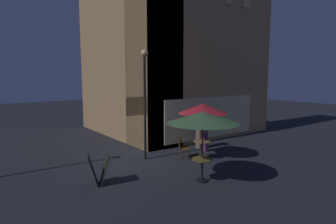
% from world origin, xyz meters
% --- Properties ---
extents(ground_plane, '(60.00, 60.00, 0.00)m').
position_xyz_m(ground_plane, '(0.00, 0.00, 0.00)').
color(ground_plane, '#21232A').
extents(cafe_building, '(8.72, 8.19, 9.42)m').
position_xyz_m(cafe_building, '(3.61, 3.39, 4.71)').
color(cafe_building, tan).
rests_on(cafe_building, ground).
extents(street_lamp_near_corner, '(0.30, 0.30, 4.44)m').
position_xyz_m(street_lamp_near_corner, '(0.20, 0.10, 2.93)').
color(street_lamp_near_corner, black).
rests_on(street_lamp_near_corner, ground).
extents(menu_sandwich_board, '(0.80, 0.74, 0.94)m').
position_xyz_m(menu_sandwich_board, '(-2.43, -1.37, 0.49)').
color(menu_sandwich_board, black).
rests_on(menu_sandwich_board, ground).
extents(cafe_table_0, '(0.72, 0.72, 0.76)m').
position_xyz_m(cafe_table_0, '(2.09, -1.26, 0.55)').
color(cafe_table_0, black).
rests_on(cafe_table_0, ground).
extents(cafe_table_1, '(0.67, 0.67, 0.75)m').
position_xyz_m(cafe_table_1, '(0.39, -3.09, 0.52)').
color(cafe_table_1, black).
rests_on(cafe_table_1, ground).
extents(patio_umbrella_0, '(1.98, 1.98, 2.30)m').
position_xyz_m(patio_umbrella_0, '(2.09, -1.26, 2.08)').
color(patio_umbrella_0, black).
rests_on(patio_umbrella_0, ground).
extents(patio_umbrella_1, '(2.32, 2.32, 2.28)m').
position_xyz_m(patio_umbrella_1, '(0.39, -3.09, 2.09)').
color(patio_umbrella_1, black).
rests_on(patio_umbrella_1, ground).
extents(cafe_chair_0, '(0.62, 0.62, 0.95)m').
position_xyz_m(cafe_chair_0, '(1.50, -0.68, 0.56)').
color(cafe_chair_0, '#543C18').
rests_on(cafe_chair_0, ground).
extents(patron_standing_0, '(0.37, 0.37, 1.74)m').
position_xyz_m(patron_standing_0, '(3.24, 0.16, 0.87)').
color(patron_standing_0, '#82695B').
rests_on(patron_standing_0, ground).
extents(patron_standing_1, '(0.31, 0.31, 1.66)m').
position_xyz_m(patron_standing_1, '(3.03, -0.45, 0.84)').
color(patron_standing_1, '#643568').
rests_on(patron_standing_1, ground).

